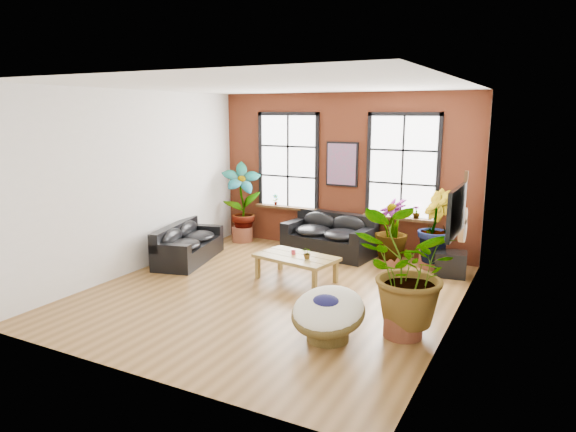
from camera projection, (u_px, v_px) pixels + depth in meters
name	position (u px, v px, depth m)	size (l,w,h in m)	color
room	(276.00, 192.00, 8.71)	(6.04, 6.54, 3.54)	brown
sofa_back	(330.00, 236.00, 11.26)	(2.05, 1.17, 0.89)	black
sofa_left	(187.00, 244.00, 10.79)	(1.26, 2.08, 0.77)	black
coffee_table	(296.00, 259.00, 9.49)	(1.60, 1.10, 0.57)	brown
papasan_chair	(328.00, 313.00, 7.01)	(1.06, 1.08, 0.77)	brown
poster	(342.00, 164.00, 11.31)	(0.74, 0.06, 0.98)	black
tv_wall_unit	(458.00, 215.00, 7.82)	(0.13, 1.86, 1.20)	black
media_box	(451.00, 264.00, 9.78)	(0.63, 0.55, 0.47)	black
pot_back_left	(242.00, 234.00, 12.41)	(0.51, 0.51, 0.36)	brown
pot_back_right	(432.00, 258.00, 10.33)	(0.64, 0.64, 0.39)	brown
pot_right_wall	(403.00, 323.00, 7.16)	(0.72, 0.72, 0.40)	brown
pot_mid	(391.00, 257.00, 10.49)	(0.56, 0.56, 0.34)	brown
floor_plant_back_left	(242.00, 199.00, 12.23)	(0.93, 0.63, 1.76)	#155122
floor_plant_back_right	(434.00, 226.00, 10.16)	(0.79, 0.64, 1.43)	#155122
floor_plant_right_wall	(405.00, 271.00, 7.03)	(1.41, 1.22, 1.56)	#155122
floor_plant_mid	(391.00, 229.00, 10.38)	(0.69, 0.69, 1.24)	#155122
table_plant	(307.00, 253.00, 9.25)	(0.20, 0.17, 0.22)	#155122
sill_plant_left	(276.00, 200.00, 12.19)	(0.14, 0.10, 0.27)	#155122
sill_plant_right	(416.00, 212.00, 10.68)	(0.15, 0.15, 0.27)	#155122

